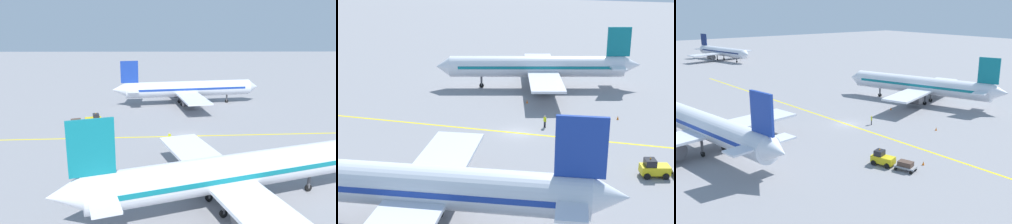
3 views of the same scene
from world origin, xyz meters
TOP-DOWN VIEW (x-y plane):
  - ground_plane at (0.00, 0.00)m, footprint 400.00×400.00m
  - apron_yellow_centreline at (0.00, 0.00)m, footprint 6.85×119.85m
  - airplane_at_gate at (-23.87, 1.77)m, footprint 28.48×35.44m
  - airplane_adjacent_stand at (22.54, 3.02)m, footprint 28.22×34.64m
  - baggage_tug_white at (-7.64, -17.19)m, footprint 2.49×3.32m
  - baggage_cart_trailing at (-6.61, -20.32)m, footprint 2.15×2.91m
  - ground_crew_worker at (3.17, -2.84)m, footprint 0.42×0.46m
  - traffic_cone_near_nose at (9.54, -11.89)m, footprint 0.32×0.32m
  - traffic_cone_mid_apron at (13.05, 2.43)m, footprint 0.32×0.32m
  - traffic_cone_by_wingtip at (-3.47, -20.51)m, footprint 0.32×0.32m

SIDE VIEW (x-z plane):
  - ground_plane at x=0.00m, z-range 0.00..0.00m
  - apron_yellow_centreline at x=0.00m, z-range 0.00..0.01m
  - traffic_cone_near_nose at x=9.54m, z-range 0.00..0.55m
  - traffic_cone_mid_apron at x=13.05m, z-range 0.00..0.55m
  - traffic_cone_by_wingtip at x=-3.47m, z-range 0.00..0.55m
  - baggage_cart_trailing at x=-6.61m, z-range 0.14..1.38m
  - baggage_tug_white at x=-7.64m, z-range -0.15..1.96m
  - ground_crew_worker at x=3.17m, z-range 0.07..1.75m
  - airplane_at_gate at x=-23.87m, z-range -1.59..9.01m
  - airplane_adjacent_stand at x=22.54m, z-range -1.59..9.01m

